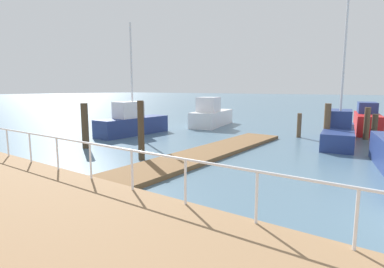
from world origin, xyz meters
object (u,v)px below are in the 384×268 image
object	(u,v)px
moored_boat_2	(132,122)
moored_boat_3	(211,116)
moored_boat_0	(367,120)
moored_boat_4	(339,130)

from	to	relation	value
moored_boat_2	moored_boat_3	xyz separation A→B (m)	(7.12, -1.67, 0.02)
moored_boat_0	moored_boat_4	xyz separation A→B (m)	(-5.68, 0.72, -0.11)
moored_boat_0	moored_boat_2	size ratio (longest dim) A/B	0.80
moored_boat_0	moored_boat_2	xyz separation A→B (m)	(-10.33, 12.38, -0.02)
moored_boat_3	moored_boat_4	size ratio (longest dim) A/B	0.60
moored_boat_3	moored_boat_2	bearing A→B (deg)	166.79
moored_boat_0	moored_boat_4	distance (m)	5.72
moored_boat_3	moored_boat_4	xyz separation A→B (m)	(-2.47, -9.99, -0.11)
moored_boat_2	moored_boat_3	world-z (taller)	moored_boat_2
moored_boat_4	moored_boat_0	bearing A→B (deg)	-7.18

